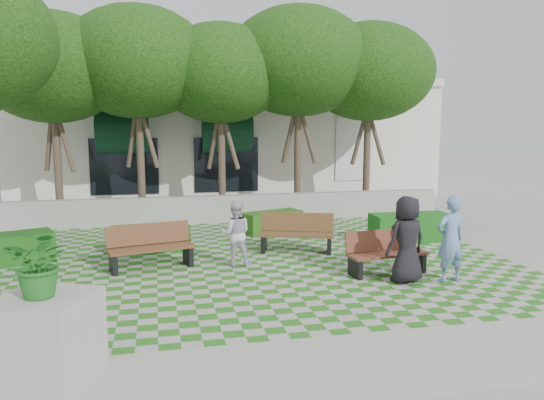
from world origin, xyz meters
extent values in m
plane|color=gray|center=(0.00, 0.00, 0.00)|extent=(90.00, 90.00, 0.00)
plane|color=#2B721E|center=(0.00, 1.00, 0.01)|extent=(12.00, 12.00, 0.00)
cube|color=#9E9B93|center=(0.00, -4.70, 0.01)|extent=(16.00, 2.00, 0.01)
cube|color=#9E9B93|center=(0.00, 6.20, 0.45)|extent=(15.00, 0.36, 0.90)
cube|color=brown|center=(2.62, -0.68, 0.45)|extent=(1.85, 0.78, 0.06)
cube|color=brown|center=(2.59, -0.42, 0.72)|extent=(1.80, 0.36, 0.45)
cube|color=black|center=(1.83, -0.79, 0.22)|extent=(0.17, 0.51, 0.44)
cube|color=black|center=(3.41, -0.57, 0.22)|extent=(0.17, 0.51, 0.44)
cube|color=#56371D|center=(1.17, 1.62, 0.47)|extent=(1.97, 1.15, 0.06)
cube|color=#56371D|center=(1.25, 1.88, 0.75)|extent=(1.83, 0.73, 0.47)
cube|color=black|center=(0.37, 1.89, 0.23)|extent=(0.27, 0.53, 0.46)
cube|color=black|center=(1.96, 1.35, 0.23)|extent=(0.27, 0.53, 0.46)
cube|color=#58331E|center=(-2.44, 0.84, 0.48)|extent=(2.00, 1.04, 0.06)
cube|color=#58331E|center=(-2.51, 1.10, 0.77)|extent=(1.89, 0.60, 0.48)
cube|color=black|center=(-3.27, 0.63, 0.23)|extent=(0.23, 0.54, 0.47)
cube|color=black|center=(-1.62, 1.05, 0.23)|extent=(0.23, 0.54, 0.47)
cube|color=#165319|center=(4.64, 2.26, 0.38)|extent=(2.19, 0.90, 0.76)
cube|color=#235015|center=(1.11, 4.23, 0.32)|extent=(1.95, 1.33, 0.63)
cube|color=#144C16|center=(-2.48, 2.60, 0.33)|extent=(2.01, 1.08, 0.67)
cube|color=#154A13|center=(-5.78, 1.96, 0.36)|extent=(2.21, 1.51, 0.72)
cube|color=#9E9B93|center=(-3.73, -4.28, 0.56)|extent=(1.46, 1.46, 1.13)
imported|color=#216B21|center=(-3.73, -4.28, 1.56)|extent=(0.98, 0.92, 0.88)
imported|color=#6A8DC2|center=(3.64, -1.49, 0.91)|extent=(0.72, 0.53, 1.82)
imported|color=black|center=(2.73, -1.34, 0.91)|extent=(1.00, 0.76, 1.82)
imported|color=silver|center=(-0.54, 0.73, 0.76)|extent=(0.81, 0.68, 1.52)
cylinder|color=#47382B|center=(-5.50, 7.60, 1.82)|extent=(0.26, 0.26, 3.64)
ellipsoid|color=#1E4C11|center=(-5.50, 7.60, 5.07)|extent=(4.80, 4.80, 3.60)
cylinder|color=#47382B|center=(-2.80, 7.60, 1.90)|extent=(0.26, 0.26, 3.81)
ellipsoid|color=#1E4C11|center=(-2.80, 7.60, 5.30)|extent=(5.00, 5.00, 3.75)
cylinder|color=#47382B|center=(0.00, 7.60, 1.79)|extent=(0.26, 0.26, 3.58)
ellipsoid|color=#1E4C11|center=(0.00, 7.60, 4.99)|extent=(4.60, 4.60, 3.45)
cylinder|color=#47382B|center=(2.80, 7.60, 1.96)|extent=(0.26, 0.26, 3.92)
ellipsoid|color=#1E4C11|center=(2.80, 7.60, 5.46)|extent=(5.20, 5.20, 3.90)
cylinder|color=#47382B|center=(5.50, 7.60, 1.85)|extent=(0.26, 0.26, 3.70)
ellipsoid|color=#1E4C11|center=(5.50, 7.60, 5.15)|extent=(4.80, 4.80, 3.60)
cube|color=white|center=(1.00, 14.20, 2.50)|extent=(18.00, 8.00, 5.00)
cube|color=white|center=(1.00, 10.20, 5.00)|extent=(18.00, 0.30, 0.30)
cube|color=black|center=(6.00, 10.18, 2.20)|extent=(1.40, 0.10, 2.40)
cylinder|color=#0F3921|center=(-3.50, 10.18, 3.00)|extent=(3.00, 1.80, 1.80)
cube|color=black|center=(-3.50, 10.18, 1.60)|extent=(2.60, 0.08, 2.20)
cylinder|color=#0F3921|center=(0.50, 10.18, 3.00)|extent=(3.00, 1.80, 1.80)
cube|color=black|center=(0.50, 10.18, 1.60)|extent=(2.60, 0.08, 2.20)
camera|label=1|loc=(-2.28, -11.19, 3.31)|focal=35.00mm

